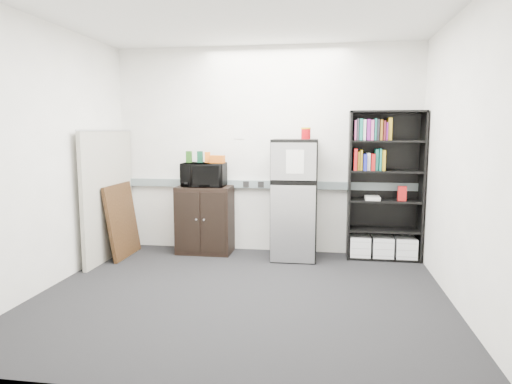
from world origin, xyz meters
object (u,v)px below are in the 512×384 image
microwave (204,175)px  bookshelf (385,187)px  cubicle_partition (108,194)px  cabinet (205,219)px  refrigerator (294,199)px

microwave → bookshelf: bearing=-0.7°
cubicle_partition → cabinet: cubicle_partition is taller
cabinet → refrigerator: bearing=-3.9°
cubicle_partition → microwave: 1.22m
bookshelf → refrigerator: 1.13m
bookshelf → cabinet: size_ratio=2.08×
bookshelf → microwave: bearing=-178.0°
bookshelf → cubicle_partition: (-3.43, -0.49, -0.10)m
bookshelf → cabinet: bearing=-178.4°
bookshelf → cabinet: bookshelf is taller
cubicle_partition → refrigerator: cubicle_partition is taller
cubicle_partition → refrigerator: size_ratio=1.08×
cabinet → cubicle_partition: bearing=-159.6°
microwave → cubicle_partition: bearing=-163.0°
bookshelf → refrigerator: bearing=-172.6°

